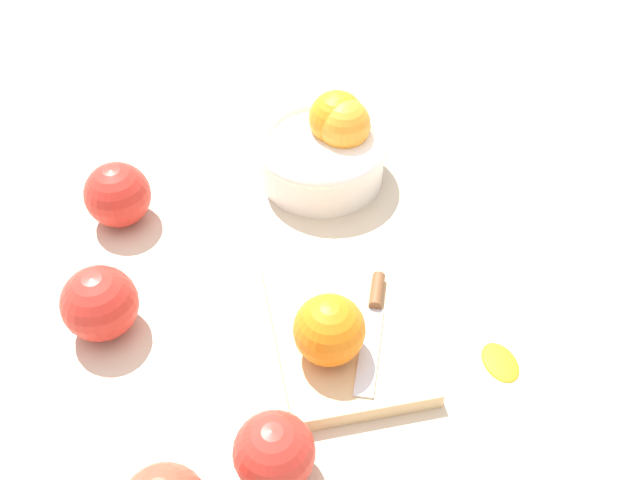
# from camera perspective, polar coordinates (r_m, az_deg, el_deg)

# --- Properties ---
(ground_plane) EXTENTS (2.40, 2.40, 0.00)m
(ground_plane) POSITION_cam_1_polar(r_m,az_deg,el_deg) (0.86, -2.79, -2.33)
(ground_plane) COLOR beige
(bowl) EXTENTS (0.17, 0.17, 0.11)m
(bowl) POSITION_cam_1_polar(r_m,az_deg,el_deg) (0.95, 0.50, 7.32)
(bowl) COLOR white
(bowl) RESTS_ON ground_plane
(cutting_board) EXTENTS (0.23, 0.18, 0.02)m
(cutting_board) POSITION_cam_1_polar(r_m,az_deg,el_deg) (0.79, 1.98, -7.08)
(cutting_board) COLOR #DBB77F
(cutting_board) RESTS_ON ground_plane
(orange_on_board) EXTENTS (0.07, 0.07, 0.07)m
(orange_on_board) POSITION_cam_1_polar(r_m,az_deg,el_deg) (0.73, 0.79, -7.01)
(orange_on_board) COLOR orange
(orange_on_board) RESTS_ON cutting_board
(knife) EXTENTS (0.14, 0.09, 0.01)m
(knife) POSITION_cam_1_polar(r_m,az_deg,el_deg) (0.78, 4.22, -5.91)
(knife) COLOR silver
(knife) RESTS_ON cutting_board
(apple_front_left) EXTENTS (0.08, 0.08, 0.08)m
(apple_front_left) POSITION_cam_1_polar(r_m,az_deg,el_deg) (0.92, -15.53, 3.43)
(apple_front_left) COLOR red
(apple_front_left) RESTS_ON ground_plane
(apple_front_right) EXTENTS (0.08, 0.08, 0.08)m
(apple_front_right) POSITION_cam_1_polar(r_m,az_deg,el_deg) (0.68, -3.61, -16.22)
(apple_front_right) COLOR red
(apple_front_right) RESTS_ON ground_plane
(apple_front_center) EXTENTS (0.08, 0.08, 0.08)m
(apple_front_center) POSITION_cam_1_polar(r_m,az_deg,el_deg) (0.81, -16.82, -4.76)
(apple_front_center) COLOR red
(apple_front_center) RESTS_ON ground_plane
(citrus_peel) EXTENTS (0.05, 0.04, 0.01)m
(citrus_peel) POSITION_cam_1_polar(r_m,az_deg,el_deg) (0.80, 13.94, -9.12)
(citrus_peel) COLOR orange
(citrus_peel) RESTS_ON ground_plane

